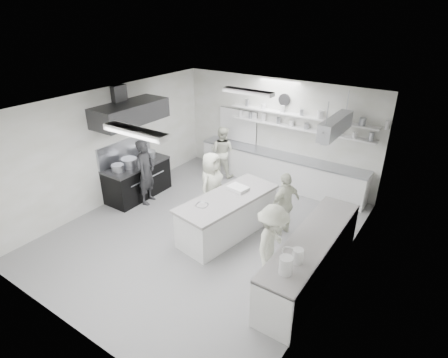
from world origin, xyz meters
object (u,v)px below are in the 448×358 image
Objects in this scene: back_counter at (279,170)px; cook_stove at (146,172)px; prep_island at (228,216)px; cook_back at (222,152)px; right_counter at (311,259)px; stove at (138,181)px.

back_counter is 2.87× the size of cook_stove.
cook_stove is (-2.58, 0.05, 0.42)m from prep_island.
cook_back is at bearing -166.13° from back_counter.
cook_stove is (-4.76, 0.49, 0.40)m from right_counter.
cook_back reaches higher than stove.
right_counter is 2.23m from prep_island.
cook_stove is at bearing 65.91° from cook_back.
stove is at bearing -136.01° from back_counter.
right_counter reaches higher than back_counter.
prep_island is at bearing -107.87° from cook_stove.
right_counter is 1.36× the size of prep_island.
right_counter is at bearing -55.35° from back_counter.
cook_stove is at bearing -12.67° from stove.
cook_stove is at bearing -129.64° from back_counter.
cook_stove is 2.58m from cook_back.
stove is 4.03m from back_counter.
cook_stove reaches higher than right_counter.
cook_back is at bearing -32.51° from cook_stove.
cook_back reaches higher than right_counter.
cook_stove is (0.49, -0.11, 0.42)m from stove.
back_counter is at bearing -56.51° from cook_stove.
stove is 0.74× the size of prep_island.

